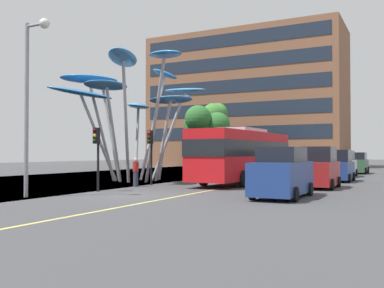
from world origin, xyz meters
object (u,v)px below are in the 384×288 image
(traffic_light_kerb_far, at_px, (150,145))
(car_parked_near, at_px, (282,174))
(red_bus, at_px, (243,153))
(leaf_sculpture, at_px, (133,91))
(car_parked_mid, at_px, (319,169))
(car_far_side, at_px, (357,164))
(car_parked_far, at_px, (338,167))
(street_lamp, at_px, (31,85))
(traffic_light_kerb_near, at_px, (97,145))
(car_side_street, at_px, (343,165))
(pedestrian, at_px, (136,172))

(traffic_light_kerb_far, height_order, car_parked_near, traffic_light_kerb_far)
(red_bus, bearing_deg, traffic_light_kerb_far, -137.78)
(leaf_sculpture, relative_size, car_parked_mid, 2.87)
(red_bus, height_order, car_parked_near, red_bus)
(car_far_side, bearing_deg, traffic_light_kerb_far, -113.74)
(leaf_sculpture, xyz_separation_m, car_parked_far, (12.86, 5.71, -5.24))
(car_parked_far, distance_m, street_lamp, 20.42)
(red_bus, bearing_deg, car_parked_far, 43.20)
(leaf_sculpture, relative_size, traffic_light_kerb_near, 3.42)
(red_bus, height_order, car_parked_mid, red_bus)
(traffic_light_kerb_near, bearing_deg, traffic_light_kerb_far, 89.50)
(car_far_side, distance_m, street_lamp, 31.64)
(traffic_light_kerb_near, height_order, street_lamp, street_lamp)
(traffic_light_kerb_near, relative_size, traffic_light_kerb_far, 0.97)
(street_lamp, bearing_deg, traffic_light_kerb_far, 84.24)
(leaf_sculpture, relative_size, car_far_side, 2.67)
(traffic_light_kerb_far, xyz_separation_m, car_side_street, (8.96, 15.05, -1.41))
(car_side_street, bearing_deg, car_parked_near, -89.92)
(car_parked_near, xyz_separation_m, car_parked_far, (0.50, 12.32, -0.04))
(pedestrian, bearing_deg, traffic_light_kerb_far, 83.31)
(car_side_street, bearing_deg, leaf_sculpture, -135.80)
(street_lamp, bearing_deg, leaf_sculpture, 102.42)
(traffic_light_kerb_far, bearing_deg, car_parked_near, -21.57)
(car_parked_near, height_order, pedestrian, car_parked_near)
(car_side_street, bearing_deg, street_lamp, -112.70)
(leaf_sculpture, relative_size, street_lamp, 1.41)
(red_bus, distance_m, traffic_light_kerb_near, 9.99)
(traffic_light_kerb_near, relative_size, car_parked_far, 0.83)
(car_parked_far, xyz_separation_m, car_side_street, (-0.53, 6.28, -0.01))
(car_parked_mid, relative_size, street_lamp, 0.49)
(car_far_side, xyz_separation_m, street_lamp, (-10.21, -29.69, 3.96))
(car_parked_mid, distance_m, street_lamp, 15.40)
(leaf_sculpture, bearing_deg, car_parked_near, -28.13)
(car_parked_near, bearing_deg, car_parked_mid, 85.67)
(car_far_side, bearing_deg, red_bus, -105.98)
(car_side_street, relative_size, car_far_side, 1.06)
(car_parked_near, distance_m, car_parked_mid, 5.97)
(leaf_sculpture, height_order, street_lamp, leaf_sculpture)
(car_parked_mid, height_order, car_far_side, car_parked_mid)
(car_parked_far, height_order, car_side_street, car_parked_far)
(car_parked_far, bearing_deg, car_parked_mid, -90.44)
(car_side_street, bearing_deg, pedestrian, -119.11)
(car_side_street, bearing_deg, traffic_light_kerb_near, -114.26)
(car_parked_far, bearing_deg, street_lamp, -121.04)
(traffic_light_kerb_near, relative_size, car_parked_mid, 0.84)
(red_bus, bearing_deg, leaf_sculpture, -173.03)
(red_bus, height_order, traffic_light_kerb_far, red_bus)
(traffic_light_kerb_near, height_order, car_parked_near, traffic_light_kerb_near)
(traffic_light_kerb_far, height_order, pedestrian, traffic_light_kerb_far)
(car_parked_near, relative_size, car_side_street, 1.03)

